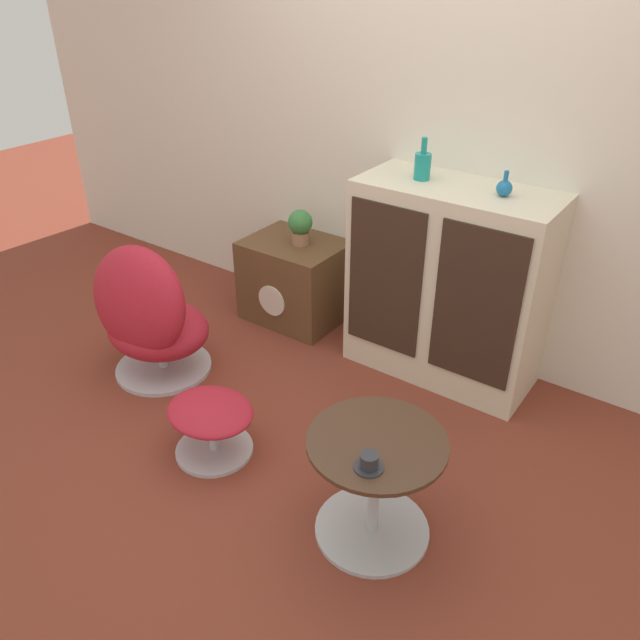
{
  "coord_description": "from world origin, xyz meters",
  "views": [
    {
      "loc": [
        1.43,
        -1.7,
        2.06
      ],
      "look_at": [
        -0.04,
        0.36,
        0.55
      ],
      "focal_mm": 35.0,
      "sensor_mm": 36.0,
      "label": 1
    }
  ],
  "objects": [
    {
      "name": "ground_plane",
      "position": [
        0.0,
        0.0,
        0.0
      ],
      "size": [
        12.0,
        12.0,
        0.0
      ],
      "primitive_type": "plane",
      "color": "brown"
    },
    {
      "name": "wall_back",
      "position": [
        0.0,
        1.33,
        1.3
      ],
      "size": [
        6.4,
        0.06,
        2.6
      ],
      "color": "silver",
      "rests_on": "ground_plane"
    },
    {
      "name": "sideboard",
      "position": [
        0.28,
        1.07,
        0.53
      ],
      "size": [
        1.01,
        0.47,
        1.07
      ],
      "color": "beige",
      "rests_on": "ground_plane"
    },
    {
      "name": "tv_console",
      "position": [
        -0.74,
        1.07,
        0.26
      ],
      "size": [
        0.6,
        0.48,
        0.52
      ],
      "color": "brown",
      "rests_on": "ground_plane"
    },
    {
      "name": "egg_chair",
      "position": [
        -0.98,
        0.1,
        0.37
      ],
      "size": [
        0.65,
        0.61,
        0.81
      ],
      "color": "#B7B7BC",
      "rests_on": "ground_plane"
    },
    {
      "name": "ottoman",
      "position": [
        -0.28,
        -0.18,
        0.2
      ],
      "size": [
        0.42,
        0.37,
        0.28
      ],
      "color": "#B7B7BC",
      "rests_on": "ground_plane"
    },
    {
      "name": "coffee_table",
      "position": [
        0.58,
        -0.14,
        0.26
      ],
      "size": [
        0.54,
        0.54,
        0.49
      ],
      "color": "#B7B7BC",
      "rests_on": "ground_plane"
    },
    {
      "name": "vase_leftmost",
      "position": [
        0.07,
        1.07,
        1.14
      ],
      "size": [
        0.08,
        0.08,
        0.21
      ],
      "color": "teal",
      "rests_on": "sideboard"
    },
    {
      "name": "vase_inner_left",
      "position": [
        0.5,
        1.07,
        1.11
      ],
      "size": [
        0.07,
        0.07,
        0.12
      ],
      "color": "#196699",
      "rests_on": "sideboard"
    },
    {
      "name": "potted_plant",
      "position": [
        -0.7,
        1.07,
        0.64
      ],
      "size": [
        0.15,
        0.15,
        0.22
      ],
      "color": "#996B4C",
      "rests_on": "tv_console"
    },
    {
      "name": "teacup",
      "position": [
        0.63,
        -0.28,
        0.51
      ],
      "size": [
        0.11,
        0.11,
        0.06
      ],
      "color": "#2D2D33",
      "rests_on": "coffee_table"
    }
  ]
}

